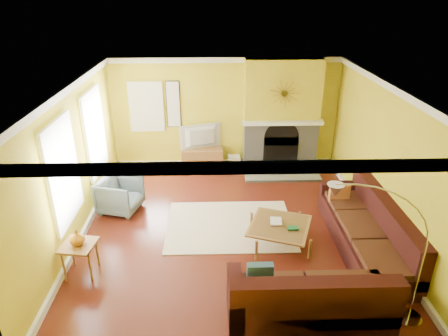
{
  "coord_description": "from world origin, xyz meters",
  "views": [
    {
      "loc": [
        -0.32,
        -6.41,
        4.23
      ],
      "look_at": [
        -0.11,
        0.4,
        1.08
      ],
      "focal_mm": 32.0,
      "sensor_mm": 36.0,
      "label": 1
    }
  ],
  "objects_px": {
    "media_console": "(203,159)",
    "arc_lamp": "(379,258)",
    "armchair": "(120,195)",
    "coffee_table": "(279,234)",
    "side_table": "(81,259)",
    "sectional_sofa": "(312,237)"
  },
  "relations": [
    {
      "from": "media_console",
      "to": "armchair",
      "type": "bearing_deg",
      "value": -129.37
    },
    {
      "from": "side_table",
      "to": "arc_lamp",
      "type": "height_order",
      "value": "arc_lamp"
    },
    {
      "from": "side_table",
      "to": "coffee_table",
      "type": "bearing_deg",
      "value": 12.12
    },
    {
      "from": "sectional_sofa",
      "to": "coffee_table",
      "type": "xyz_separation_m",
      "value": [
        -0.46,
        0.47,
        -0.25
      ]
    },
    {
      "from": "arc_lamp",
      "to": "coffee_table",
      "type": "bearing_deg",
      "value": 116.84
    },
    {
      "from": "coffee_table",
      "to": "armchair",
      "type": "bearing_deg",
      "value": 157.71
    },
    {
      "from": "media_console",
      "to": "sectional_sofa",
      "type": "bearing_deg",
      "value": -63.05
    },
    {
      "from": "media_console",
      "to": "arc_lamp",
      "type": "distance_m",
      "value": 5.65
    },
    {
      "from": "side_table",
      "to": "arc_lamp",
      "type": "xyz_separation_m",
      "value": [
        4.21,
        -1.14,
        0.79
      ]
    },
    {
      "from": "armchair",
      "to": "arc_lamp",
      "type": "height_order",
      "value": "arc_lamp"
    },
    {
      "from": "sectional_sofa",
      "to": "media_console",
      "type": "xyz_separation_m",
      "value": [
        -1.88,
        3.7,
        -0.17
      ]
    },
    {
      "from": "coffee_table",
      "to": "sectional_sofa",
      "type": "bearing_deg",
      "value": -45.26
    },
    {
      "from": "sectional_sofa",
      "to": "side_table",
      "type": "distance_m",
      "value": 3.75
    },
    {
      "from": "sectional_sofa",
      "to": "media_console",
      "type": "height_order",
      "value": "sectional_sofa"
    },
    {
      "from": "coffee_table",
      "to": "arc_lamp",
      "type": "distance_m",
      "value": 2.24
    },
    {
      "from": "sectional_sofa",
      "to": "side_table",
      "type": "height_order",
      "value": "sectional_sofa"
    },
    {
      "from": "sectional_sofa",
      "to": "side_table",
      "type": "xyz_separation_m",
      "value": [
        -3.74,
        -0.23,
        -0.17
      ]
    },
    {
      "from": "coffee_table",
      "to": "arc_lamp",
      "type": "xyz_separation_m",
      "value": [
        0.94,
        -1.85,
        0.86
      ]
    },
    {
      "from": "media_console",
      "to": "armchair",
      "type": "relative_size",
      "value": 1.29
    },
    {
      "from": "side_table",
      "to": "armchair",
      "type": "bearing_deg",
      "value": 83.26
    },
    {
      "from": "armchair",
      "to": "side_table",
      "type": "distance_m",
      "value": 1.96
    },
    {
      "from": "coffee_table",
      "to": "side_table",
      "type": "bearing_deg",
      "value": -167.88
    }
  ]
}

